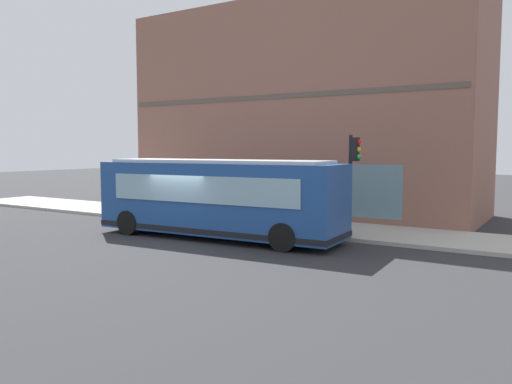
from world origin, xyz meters
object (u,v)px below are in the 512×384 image
Objects in this scene: pedestrian_near_building_entrance at (136,194)px; pedestrian_walking_along_curb at (150,195)px; city_bus_nearside at (218,199)px; traffic_light_near_corner at (353,166)px; pedestrian_near_hydrant at (282,201)px; fire_hydrant at (222,215)px; newspaper_vending_box at (231,208)px.

pedestrian_near_building_entrance is 0.91× the size of pedestrian_walking_along_curb.
pedestrian_near_building_entrance is (3.73, 8.16, -0.47)m from city_bus_nearside.
traffic_light_near_corner is 10.91m from pedestrian_walking_along_curb.
pedestrian_near_building_entrance is at bearing 91.53° from pedestrian_near_hydrant.
pedestrian_near_hydrant is (1.35, 3.87, -1.69)m from traffic_light_near_corner.
pedestrian_near_hydrant is at bearing -56.56° from fire_hydrant.
city_bus_nearside is 13.72× the size of fire_hydrant.
pedestrian_walking_along_curb reaches higher than pedestrian_near_building_entrance.
city_bus_nearside reaches higher than pedestrian_walking_along_curb.
city_bus_nearside is 5.79× the size of pedestrian_near_hydrant.
fire_hydrant is (2.47, 1.58, -1.04)m from city_bus_nearside.
fire_hydrant is 6.72m from pedestrian_near_building_entrance.
traffic_light_near_corner is at bearing -95.03° from pedestrian_near_building_entrance.
pedestrian_near_hydrant is at bearing -88.47° from pedestrian_near_building_entrance.
pedestrian_walking_along_curb is (-1.17, 6.91, 0.02)m from pedestrian_near_hydrant.
traffic_light_near_corner is 5.23× the size of fire_hydrant.
pedestrian_walking_along_curb reaches higher than fire_hydrant.
pedestrian_near_building_entrance is at bearing 84.97° from traffic_light_near_corner.
pedestrian_near_building_entrance is (1.12, 12.70, -1.77)m from traffic_light_near_corner.
pedestrian_near_hydrant reaches higher than fire_hydrant.
traffic_light_near_corner reaches higher than pedestrian_near_building_entrance.
pedestrian_walking_along_curb is 1.99× the size of newspaper_vending_box.
city_bus_nearside reaches higher than pedestrian_near_building_entrance.
pedestrian_near_building_entrance reaches higher than fire_hydrant.
fire_hydrant is 0.41× the size of pedestrian_walking_along_curb.
traffic_light_near_corner reaches higher than city_bus_nearside.
newspaper_vending_box is at bearing -65.23° from pedestrian_walking_along_curb.
fire_hydrant is 0.46× the size of pedestrian_near_building_entrance.
pedestrian_walking_along_curb is (0.18, 10.78, -1.66)m from traffic_light_near_corner.
traffic_light_near_corner is 4.30× the size of newspaper_vending_box.
pedestrian_near_building_entrance is at bearing 65.44° from city_bus_nearside.
city_bus_nearside is 6.25× the size of pedestrian_near_building_entrance.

